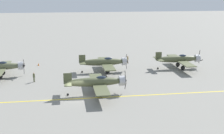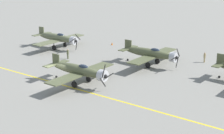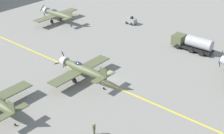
{
  "view_description": "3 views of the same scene",
  "coord_description": "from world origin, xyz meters",
  "px_view_note": "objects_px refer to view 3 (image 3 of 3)",
  "views": [
    {
      "loc": [
        45.24,
        -1.5,
        15.95
      ],
      "look_at": [
        -4.94,
        6.34,
        3.56
      ],
      "focal_mm": 50.0,
      "sensor_mm": 36.0,
      "label": 1
    },
    {
      "loc": [
        34.84,
        36.5,
        17.38
      ],
      "look_at": [
        -6.69,
        5.2,
        1.63
      ],
      "focal_mm": 60.0,
      "sensor_mm": 36.0,
      "label": 2
    },
    {
      "loc": [
        -31.99,
        -27.82,
        25.61
      ],
      "look_at": [
        1.05,
        -0.55,
        2.56
      ],
      "focal_mm": 50.0,
      "sensor_mm": 36.0,
      "label": 3
    }
  ],
  "objects_px": {
    "airplane_mid_center": "(82,69)",
    "fuel_tanker": "(192,43)",
    "tow_tractor": "(131,21)",
    "ground_crew_walking": "(94,129)",
    "airplane_far_right": "(57,14)"
  },
  "relations": [
    {
      "from": "airplane_far_right",
      "to": "fuel_tanker",
      "type": "relative_size",
      "value": 1.5
    },
    {
      "from": "airplane_mid_center",
      "to": "airplane_far_right",
      "type": "relative_size",
      "value": 1.0
    },
    {
      "from": "airplane_mid_center",
      "to": "fuel_tanker",
      "type": "height_order",
      "value": "airplane_mid_center"
    },
    {
      "from": "fuel_tanker",
      "to": "airplane_far_right",
      "type": "bearing_deg",
      "value": 100.67
    },
    {
      "from": "airplane_mid_center",
      "to": "ground_crew_walking",
      "type": "distance_m",
      "value": 13.57
    },
    {
      "from": "airplane_mid_center",
      "to": "airplane_far_right",
      "type": "height_order",
      "value": "airplane_mid_center"
    },
    {
      "from": "ground_crew_walking",
      "to": "airplane_far_right",
      "type": "bearing_deg",
      "value": 54.46
    },
    {
      "from": "airplane_mid_center",
      "to": "airplane_far_right",
      "type": "distance_m",
      "value": 28.02
    },
    {
      "from": "airplane_mid_center",
      "to": "tow_tractor",
      "type": "relative_size",
      "value": 4.62
    },
    {
      "from": "airplane_far_right",
      "to": "fuel_tanker",
      "type": "height_order",
      "value": "airplane_far_right"
    },
    {
      "from": "airplane_mid_center",
      "to": "fuel_tanker",
      "type": "xyz_separation_m",
      "value": [
        21.47,
        -8.34,
        -0.5
      ]
    },
    {
      "from": "tow_tractor",
      "to": "ground_crew_walking",
      "type": "relative_size",
      "value": 1.5
    },
    {
      "from": "airplane_mid_center",
      "to": "ground_crew_walking",
      "type": "height_order",
      "value": "airplane_mid_center"
    },
    {
      "from": "airplane_mid_center",
      "to": "tow_tractor",
      "type": "distance_m",
      "value": 27.29
    },
    {
      "from": "tow_tractor",
      "to": "ground_crew_walking",
      "type": "bearing_deg",
      "value": -150.06
    }
  ]
}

